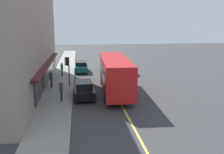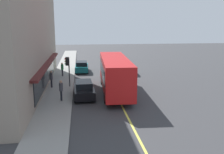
{
  "view_description": "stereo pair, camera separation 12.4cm",
  "coord_description": "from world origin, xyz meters",
  "px_view_note": "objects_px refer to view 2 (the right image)",
  "views": [
    {
      "loc": [
        -23.39,
        3.55,
        6.89
      ],
      "look_at": [
        1.04,
        0.29,
        1.6
      ],
      "focal_mm": 40.39,
      "sensor_mm": 36.0,
      "label": 1
    },
    {
      "loc": [
        -23.41,
        3.42,
        6.89
      ],
      "look_at": [
        1.04,
        0.29,
        1.6
      ],
      "focal_mm": 40.39,
      "sensor_mm": 36.0,
      "label": 2
    }
  ],
  "objects_px": {
    "traffic_light": "(67,65)",
    "pedestrian_near_storefront": "(61,88)",
    "car_black": "(84,90)",
    "bus": "(115,73)",
    "car_white": "(126,68)",
    "pedestrian_waiting": "(62,68)",
    "car_teal": "(82,67)",
    "pedestrian_mid_block": "(51,77)"
  },
  "relations": [
    {
      "from": "car_black",
      "to": "pedestrian_mid_block",
      "type": "distance_m",
      "value": 4.93
    },
    {
      "from": "car_white",
      "to": "car_teal",
      "type": "height_order",
      "value": "same"
    },
    {
      "from": "bus",
      "to": "pedestrian_near_storefront",
      "type": "distance_m",
      "value": 5.84
    },
    {
      "from": "pedestrian_waiting",
      "to": "traffic_light",
      "type": "bearing_deg",
      "value": -170.26
    },
    {
      "from": "bus",
      "to": "pedestrian_near_storefront",
      "type": "relative_size",
      "value": 6.1
    },
    {
      "from": "traffic_light",
      "to": "pedestrian_mid_block",
      "type": "distance_m",
      "value": 2.17
    },
    {
      "from": "bus",
      "to": "pedestrian_mid_block",
      "type": "height_order",
      "value": "bus"
    },
    {
      "from": "car_white",
      "to": "pedestrian_near_storefront",
      "type": "height_order",
      "value": "pedestrian_near_storefront"
    },
    {
      "from": "bus",
      "to": "car_black",
      "type": "xyz_separation_m",
      "value": [
        -1.36,
        3.14,
        -1.24
      ]
    },
    {
      "from": "traffic_light",
      "to": "pedestrian_waiting",
      "type": "bearing_deg",
      "value": 9.74
    },
    {
      "from": "traffic_light",
      "to": "pedestrian_mid_block",
      "type": "relative_size",
      "value": 1.76
    },
    {
      "from": "car_black",
      "to": "car_teal",
      "type": "height_order",
      "value": "same"
    },
    {
      "from": "traffic_light",
      "to": "pedestrian_near_storefront",
      "type": "distance_m",
      "value": 5.26
    },
    {
      "from": "car_white",
      "to": "pedestrian_mid_block",
      "type": "relative_size",
      "value": 2.41
    },
    {
      "from": "traffic_light",
      "to": "car_teal",
      "type": "bearing_deg",
      "value": -9.87
    },
    {
      "from": "bus",
      "to": "traffic_light",
      "type": "distance_m",
      "value": 5.39
    },
    {
      "from": "traffic_light",
      "to": "pedestrian_near_storefront",
      "type": "height_order",
      "value": "traffic_light"
    },
    {
      "from": "bus",
      "to": "car_teal",
      "type": "height_order",
      "value": "bus"
    },
    {
      "from": "traffic_light",
      "to": "car_teal",
      "type": "height_order",
      "value": "traffic_light"
    },
    {
      "from": "car_black",
      "to": "pedestrian_near_storefront",
      "type": "relative_size",
      "value": 2.37
    },
    {
      "from": "car_black",
      "to": "car_teal",
      "type": "xyz_separation_m",
      "value": [
        12.79,
        0.07,
        0.0
      ]
    },
    {
      "from": "pedestrian_near_storefront",
      "to": "car_black",
      "type": "bearing_deg",
      "value": -57.32
    },
    {
      "from": "car_teal",
      "to": "pedestrian_waiting",
      "type": "bearing_deg",
      "value": 143.21
    },
    {
      "from": "traffic_light",
      "to": "pedestrian_waiting",
      "type": "xyz_separation_m",
      "value": [
        5.61,
        0.96,
        -1.32
      ]
    },
    {
      "from": "bus",
      "to": "car_teal",
      "type": "relative_size",
      "value": 2.58
    },
    {
      "from": "bus",
      "to": "car_white",
      "type": "height_order",
      "value": "bus"
    },
    {
      "from": "car_black",
      "to": "bus",
      "type": "bearing_deg",
      "value": -66.65
    },
    {
      "from": "car_white",
      "to": "pedestrian_near_storefront",
      "type": "relative_size",
      "value": 2.37
    },
    {
      "from": "car_white",
      "to": "car_black",
      "type": "relative_size",
      "value": 1.0
    },
    {
      "from": "pedestrian_mid_block",
      "to": "pedestrian_waiting",
      "type": "bearing_deg",
      "value": -7.52
    },
    {
      "from": "car_black",
      "to": "pedestrian_mid_block",
      "type": "height_order",
      "value": "pedestrian_mid_block"
    },
    {
      "from": "car_white",
      "to": "car_teal",
      "type": "relative_size",
      "value": 1.01
    },
    {
      "from": "car_black",
      "to": "pedestrian_waiting",
      "type": "relative_size",
      "value": 2.47
    },
    {
      "from": "pedestrian_near_storefront",
      "to": "pedestrian_waiting",
      "type": "bearing_deg",
      "value": 3.11
    },
    {
      "from": "car_teal",
      "to": "car_white",
      "type": "bearing_deg",
      "value": -104.78
    },
    {
      "from": "car_white",
      "to": "pedestrian_mid_block",
      "type": "xyz_separation_m",
      "value": [
        -7.57,
        9.51,
        0.51
      ]
    },
    {
      "from": "bus",
      "to": "pedestrian_waiting",
      "type": "relative_size",
      "value": 6.37
    },
    {
      "from": "car_white",
      "to": "car_black",
      "type": "height_order",
      "value": "same"
    },
    {
      "from": "traffic_light",
      "to": "pedestrian_mid_block",
      "type": "height_order",
      "value": "traffic_light"
    },
    {
      "from": "car_white",
      "to": "pedestrian_near_storefront",
      "type": "distance_m",
      "value": 14.89
    },
    {
      "from": "car_white",
      "to": "pedestrian_waiting",
      "type": "height_order",
      "value": "pedestrian_waiting"
    },
    {
      "from": "pedestrian_waiting",
      "to": "pedestrian_mid_block",
      "type": "xyz_separation_m",
      "value": [
        -5.84,
        0.77,
        0.04
      ]
    }
  ]
}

